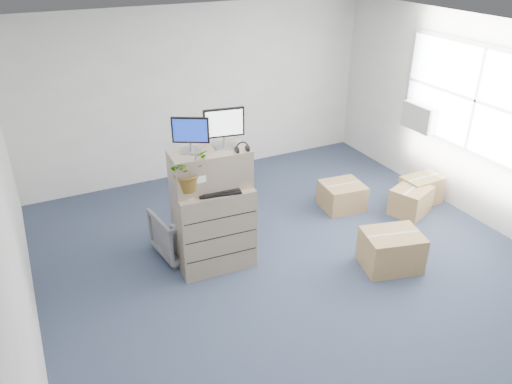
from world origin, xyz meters
TOP-DOWN VIEW (x-y plane):
  - ground at (0.00, 0.00)m, footprint 7.00×7.00m
  - wall_back at (0.00, 3.51)m, footprint 6.00×0.02m
  - wall_right at (3.01, 0.00)m, footprint 0.02×7.00m
  - window at (2.96, 0.50)m, footprint 0.07×2.72m
  - ac_unit at (2.87, 1.40)m, footprint 0.24×0.60m
  - filing_cabinet_lower at (-0.86, 0.80)m, footprint 0.95×0.62m
  - filing_cabinet_upper at (-0.86, 0.85)m, footprint 0.95×0.51m
  - monitor_left at (-1.06, 0.89)m, footprint 0.38×0.25m
  - monitor_right at (-0.66, 0.86)m, footprint 0.47×0.22m
  - headphones at (-0.53, 0.66)m, footprint 0.16×0.03m
  - keyboard at (-0.84, 0.65)m, footprint 0.52×0.29m
  - mouse at (-0.51, 0.65)m, footprint 0.10×0.07m
  - water_bottle at (-0.76, 0.87)m, footprint 0.07×0.07m
  - phone_dock at (-0.89, 0.86)m, footprint 0.07×0.06m
  - external_drive at (-0.56, 0.93)m, footprint 0.25×0.21m
  - tissue_box at (-0.51, 0.88)m, footprint 0.27×0.16m
  - potted_plant at (-1.18, 0.73)m, footprint 0.54×0.58m
  - office_chair at (-1.14, 1.21)m, footprint 0.75×0.72m
  - cardboard_boxes at (1.70, 0.56)m, footprint 2.23×2.18m

SIDE VIEW (x-z plane):
  - ground at x=0.00m, z-range 0.00..0.00m
  - cardboard_boxes at x=1.70m, z-range -0.02..0.46m
  - office_chair at x=-1.14m, z-range 0.00..0.69m
  - filing_cabinet_lower at x=-0.86m, z-range 0.00..1.07m
  - keyboard at x=-0.84m, z-range 1.07..1.10m
  - mouse at x=-0.51m, z-range 1.07..1.11m
  - external_drive at x=-0.56m, z-range 1.07..1.14m
  - phone_dock at x=-0.89m, z-range 1.05..1.19m
  - tissue_box at x=-0.51m, z-range 1.14..1.24m
  - water_bottle at x=-0.76m, z-range 1.07..1.32m
  - ac_unit at x=2.87m, z-range 1.00..1.40m
  - filing_cabinet_upper at x=-0.86m, z-range 1.07..1.53m
  - potted_plant at x=-1.18m, z-range 1.11..1.57m
  - wall_back at x=0.00m, z-range 0.00..2.80m
  - wall_right at x=3.01m, z-range 0.00..2.80m
  - headphones at x=-0.53m, z-range 1.50..1.65m
  - window at x=2.96m, z-range 0.94..2.46m
  - monitor_left at x=-1.06m, z-range 1.56..1.97m
  - monitor_right at x=-0.66m, z-range 1.56..2.03m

